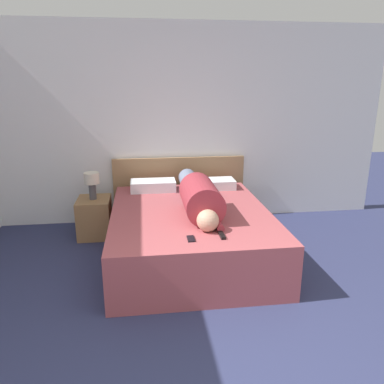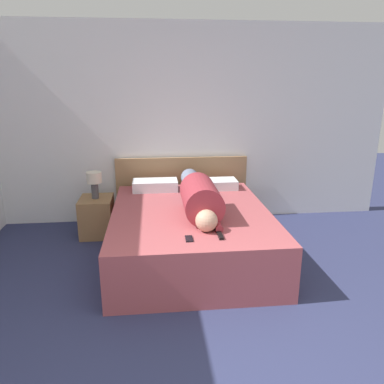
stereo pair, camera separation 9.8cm
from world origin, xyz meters
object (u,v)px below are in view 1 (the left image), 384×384
at_px(pillow_second, 214,184).
at_px(pillow_near_headboard, 153,186).
at_px(tv_remote, 222,235).
at_px(nightstand, 95,217).
at_px(cell_phone, 191,239).
at_px(bed, 190,233).
at_px(table_lamp, 92,181).
at_px(person_lying, 198,195).

bearing_deg(pillow_second, pillow_near_headboard, -180.00).
bearing_deg(tv_remote, nightstand, 131.25).
distance_m(pillow_near_headboard, cell_phone, 1.60).
xyz_separation_m(bed, table_lamp, (-1.11, 0.74, 0.43)).
bearing_deg(bed, nightstand, 146.37).
height_order(person_lying, pillow_second, person_lying).
bearing_deg(table_lamp, pillow_near_headboard, 5.71).
bearing_deg(bed, person_lying, 0.02).
relative_size(table_lamp, cell_phone, 2.56).
xyz_separation_m(table_lamp, pillow_near_headboard, (0.74, 0.07, -0.10)).
height_order(pillow_second, cell_phone, pillow_second).
height_order(bed, person_lying, person_lying).
distance_m(pillow_near_headboard, tv_remote, 1.65).
xyz_separation_m(pillow_second, cell_phone, (-0.50, -1.58, -0.05)).
xyz_separation_m(bed, person_lying, (0.09, 0.00, 0.43)).
bearing_deg(table_lamp, tv_remote, -48.75).
bearing_deg(tv_remote, pillow_second, 82.01).
bearing_deg(pillow_near_headboard, pillow_second, 0.00).
distance_m(pillow_second, tv_remote, 1.57).
bearing_deg(nightstand, person_lying, -31.64).
height_order(nightstand, cell_phone, cell_phone).
bearing_deg(bed, pillow_second, 63.20).
bearing_deg(table_lamp, cell_phone, -55.89).
height_order(bed, table_lamp, table_lamp).
xyz_separation_m(person_lying, cell_phone, (-0.18, -0.77, -0.16)).
bearing_deg(tv_remote, bed, 104.41).
xyz_separation_m(person_lying, tv_remote, (0.10, -0.74, -0.15)).
relative_size(person_lying, tv_remote, 11.31).
bearing_deg(pillow_second, person_lying, -111.65).
xyz_separation_m(nightstand, table_lamp, (0.00, -0.00, 0.46)).
height_order(bed, tv_remote, tv_remote).
bearing_deg(cell_phone, person_lying, 77.05).
xyz_separation_m(nightstand, cell_phone, (1.02, -1.50, 0.30)).
bearing_deg(pillow_second, cell_phone, -107.52).
height_order(person_lying, cell_phone, person_lying).
xyz_separation_m(bed, pillow_near_headboard, (-0.37, 0.81, 0.33)).
height_order(pillow_near_headboard, cell_phone, pillow_near_headboard).
xyz_separation_m(nightstand, tv_remote, (1.30, -1.48, 0.31)).
relative_size(table_lamp, tv_remote, 2.21).
distance_m(bed, table_lamp, 1.40).
bearing_deg(table_lamp, person_lying, -31.64).
relative_size(pillow_near_headboard, pillow_second, 1.05).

